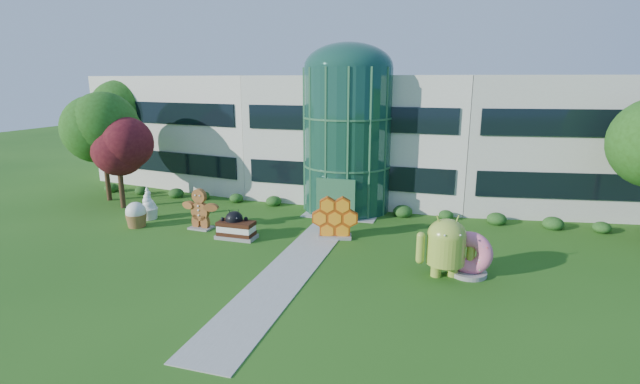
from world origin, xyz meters
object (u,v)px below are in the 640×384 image
(android_black, at_px, (234,222))
(gingerbread, at_px, (200,209))
(android_green, at_px, (446,243))
(donut, at_px, (470,253))

(android_black, distance_m, gingerbread, 2.90)
(gingerbread, bearing_deg, android_black, -13.21)
(android_green, distance_m, gingerbread, 15.05)
(android_green, bearing_deg, donut, 3.90)
(donut, xyz_separation_m, gingerbread, (-15.84, 2.50, 0.18))
(android_green, height_order, gingerbread, android_green)
(android_black, relative_size, donut, 0.84)
(android_green, bearing_deg, android_black, 151.07)
(android_green, xyz_separation_m, android_black, (-12.00, 2.12, -0.71))
(gingerbread, bearing_deg, donut, -5.15)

